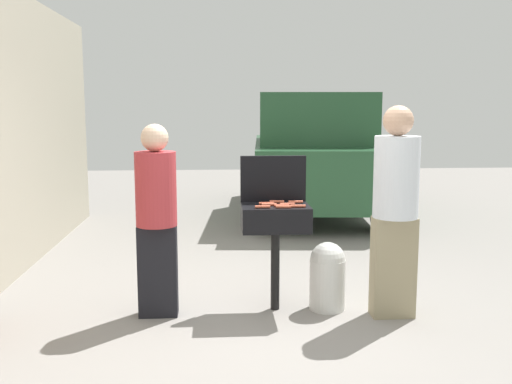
{
  "coord_description": "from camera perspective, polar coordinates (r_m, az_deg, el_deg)",
  "views": [
    {
      "loc": [
        -0.46,
        -4.79,
        1.82
      ],
      "look_at": [
        -0.08,
        0.78,
        1.0
      ],
      "focal_mm": 41.07,
      "sensor_mm": 36.0,
      "label": 1
    }
  ],
  "objects": [
    {
      "name": "hot_dog_7",
      "position": [
        5.15,
        3.06,
        -1.19
      ],
      "size": [
        0.13,
        0.03,
        0.03
      ],
      "primitive_type": "cylinder",
      "rotation": [
        0.0,
        1.57,
        0.03
      ],
      "color": "#C6593D",
      "rests_on": "bbq_grill"
    },
    {
      "name": "hot_dog_8",
      "position": [
        5.28,
        2.05,
        -0.95
      ],
      "size": [
        0.13,
        0.04,
        0.03
      ],
      "primitive_type": "cylinder",
      "rotation": [
        0.0,
        1.57,
        -0.07
      ],
      "color": "#C6593D",
      "rests_on": "bbq_grill"
    },
    {
      "name": "hot_dog_2",
      "position": [
        5.02,
        2.69,
        -1.45
      ],
      "size": [
        0.13,
        0.04,
        0.03
      ],
      "primitive_type": "cylinder",
      "rotation": [
        0.0,
        1.57,
        -0.1
      ],
      "color": "#C6593D",
      "rests_on": "bbq_grill"
    },
    {
      "name": "hot_dog_1",
      "position": [
        5.08,
        2.52,
        -1.32
      ],
      "size": [
        0.13,
        0.03,
        0.03
      ],
      "primitive_type": "cylinder",
      "rotation": [
        0.0,
        1.57,
        -0.02
      ],
      "color": "#B74C33",
      "rests_on": "bbq_grill"
    },
    {
      "name": "hot_dog_6",
      "position": [
        5.18,
        1.01,
        -1.13
      ],
      "size": [
        0.13,
        0.03,
        0.03
      ],
      "primitive_type": "cylinder",
      "rotation": [
        0.0,
        1.57,
        0.01
      ],
      "color": "#AD4228",
      "rests_on": "bbq_grill"
    },
    {
      "name": "person_right",
      "position": [
        5.13,
        13.42,
        -1.16
      ],
      "size": [
        0.38,
        0.38,
        1.83
      ],
      "rotation": [
        0.0,
        0.0,
        2.97
      ],
      "color": "gray",
      "rests_on": "ground"
    },
    {
      "name": "hot_dog_0",
      "position": [
        5.13,
        1.26,
        -1.23
      ],
      "size": [
        0.13,
        0.03,
        0.03
      ],
      "primitive_type": "cylinder",
      "rotation": [
        0.0,
        1.57,
        0.02
      ],
      "color": "#C6593D",
      "rests_on": "bbq_grill"
    },
    {
      "name": "person_left",
      "position": [
        5.09,
        -9.67,
        -2.08
      ],
      "size": [
        0.35,
        0.35,
        1.67
      ],
      "rotation": [
        0.0,
        0.0,
        0.08
      ],
      "color": "black",
      "rests_on": "ground"
    },
    {
      "name": "hot_dog_5",
      "position": [
        5.01,
        0.64,
        -1.45
      ],
      "size": [
        0.13,
        0.03,
        0.03
      ],
      "primitive_type": "cylinder",
      "rotation": [
        0.0,
        1.57,
        0.0
      ],
      "color": "#C6593D",
      "rests_on": "bbq_grill"
    },
    {
      "name": "hot_dog_3",
      "position": [
        5.06,
        4.12,
        -1.38
      ],
      "size": [
        0.13,
        0.03,
        0.03
      ],
      "primitive_type": "cylinder",
      "rotation": [
        0.0,
        1.57,
        -0.06
      ],
      "color": "#C6593D",
      "rests_on": "bbq_grill"
    },
    {
      "name": "propane_tank",
      "position": [
        5.35,
        6.98,
        -7.99
      ],
      "size": [
        0.32,
        0.32,
        0.62
      ],
      "color": "silver",
      "rests_on": "ground"
    },
    {
      "name": "grill_lid_open",
      "position": [
        5.35,
        1.68,
        1.31
      ],
      "size": [
        0.6,
        0.05,
        0.42
      ],
      "primitive_type": "cube",
      "color": "black",
      "rests_on": "bbq_grill"
    },
    {
      "name": "parked_minivan",
      "position": [
        10.03,
        5.45,
        3.79
      ],
      "size": [
        2.3,
        4.53,
        2.02
      ],
      "rotation": [
        0.0,
        0.0,
        3.07
      ],
      "color": "#234C2D",
      "rests_on": "ground"
    },
    {
      "name": "bbq_grill",
      "position": [
        5.2,
        1.9,
        -2.89
      ],
      "size": [
        0.6,
        0.44,
        0.95
      ],
      "color": "black",
      "rests_on": "ground"
    },
    {
      "name": "ground_plane",
      "position": [
        5.15,
        1.51,
        -12.35
      ],
      "size": [
        24.0,
        24.0,
        0.0
      ],
      "primitive_type": "plane",
      "color": "gray"
    },
    {
      "name": "hot_dog_4",
      "position": [
        5.28,
        3.88,
        -0.97
      ],
      "size": [
        0.13,
        0.03,
        0.03
      ],
      "primitive_type": "cylinder",
      "rotation": [
        0.0,
        1.57,
        -0.0
      ],
      "color": "#C6593D",
      "rests_on": "bbq_grill"
    }
  ]
}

